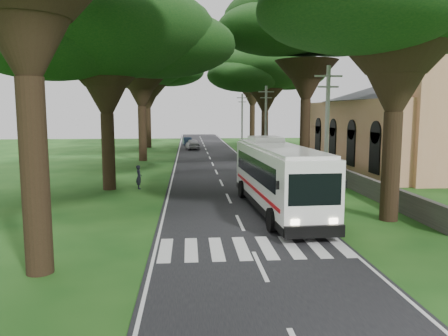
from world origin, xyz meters
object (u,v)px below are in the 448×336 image
Objects in this scene: pole_near at (327,133)px; coach_bus at (277,176)px; pole_far at (242,120)px; church at (403,117)px; pedestrian at (139,177)px; distant_car_a at (193,144)px; pole_mid at (266,123)px; distant_car_b at (187,141)px.

coach_bus is (-3.17, -1.53, -2.25)m from pole_near.
pole_far is at bearing 82.96° from coach_bus.
pedestrian is (-23.82, -9.56, -4.07)m from church.
coach_bus is 39.53m from distant_car_a.
distant_car_a is (-7.38, -2.23, -3.40)m from pole_far.
pole_mid is at bearing 78.94° from coach_bus.
pedestrian is at bearing -158.13° from church.
church is 36.85m from distant_car_b.
distant_car_b is at bearing 144.21° from pole_far.
pole_near is at bearing -90.00° from pole_mid.
pedestrian reaches higher than distant_car_b.
pole_near is 38.63m from distant_car_a.
distant_car_b is at bearing 93.31° from coach_bus.
church is at bearing 51.50° from pole_near.
pole_near and pole_far have the same top height.
distant_car_b is 2.24× the size of pedestrian.
church is 3.00× the size of pole_near.
distant_car_b is at bearing -22.29° from pedestrian.
pole_mid is 1.00× the size of pole_far.
pedestrian is (-8.28, 7.51, -1.09)m from coach_bus.
church is 13.16m from pole_mid.
church is 1.95× the size of coach_bus.
distant_car_b is (-8.14, 5.87, -3.53)m from pole_far.
church is 5.46× the size of distant_car_a.
pole_mid is 21.87m from coach_bus.
pedestrian is (-11.45, 5.99, -3.34)m from pole_near.
distant_car_a reaches higher than distant_car_b.
pole_far is (0.00, 20.00, 0.00)m from pole_mid.
pole_mid is 18.40m from pedestrian.
pole_mid is at bearing 90.00° from pole_near.
pole_far reaches higher than pedestrian.
pole_far is (0.00, 40.00, 0.00)m from pole_near.
coach_bus reaches higher than distant_car_b.
coach_bus is 2.80× the size of distant_car_a.
pole_far is (-12.36, 24.45, -0.73)m from church.
coach_bus is (-3.17, -41.53, -2.25)m from pole_far.
distant_car_b is at bearing 107.46° from pole_mid.
pole_far is at bearing -40.66° from distant_car_b.
pole_near is 1.00× the size of pole_mid.
church is 25.98m from pedestrian.
pole_far is 0.65× the size of coach_bus.
pole_mid is 4.76× the size of pedestrian.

